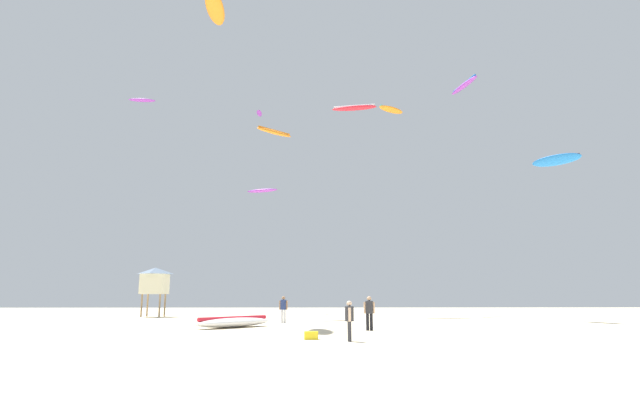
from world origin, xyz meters
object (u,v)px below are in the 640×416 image
object	(u,v)px
kite_grounded_near	(234,322)
kite_aloft_8	(464,85)
lifeguard_tower	(155,280)
cooler_box	(311,335)
kite_aloft_7	(391,110)
person_midground	(283,307)
kite_aloft_6	(274,132)
kite_aloft_0	(215,8)
kite_aloft_3	(262,191)
kite_aloft_2	(354,108)
kite_aloft_1	(259,113)
person_foreground	(349,318)
kite_aloft_5	(142,100)
person_left	(369,310)
kite_aloft_4	(556,160)

from	to	relation	value
kite_grounded_near	kite_aloft_8	distance (m)	27.29
lifeguard_tower	cooler_box	bearing A→B (deg)	-59.13
kite_aloft_7	person_midground	bearing A→B (deg)	-123.80
kite_aloft_6	kite_aloft_8	size ratio (longest dim) A/B	0.88
kite_aloft_0	kite_aloft_8	distance (m)	20.83
kite_grounded_near	kite_aloft_6	distance (m)	19.75
kite_aloft_3	kite_aloft_8	world-z (taller)	kite_aloft_8
kite_aloft_2	kite_aloft_8	world-z (taller)	kite_aloft_2
kite_aloft_2	kite_aloft_6	size ratio (longest dim) A/B	1.33
kite_grounded_near	kite_aloft_2	world-z (taller)	kite_aloft_2
kite_aloft_1	kite_aloft_7	distance (m)	16.73
person_midground	kite_aloft_1	world-z (taller)	kite_aloft_1
person_foreground	kite_aloft_1	world-z (taller)	kite_aloft_1
cooler_box	kite_aloft_5	world-z (taller)	kite_aloft_5
lifeguard_tower	cooler_box	xyz separation A→B (m)	(13.35, -22.34, -2.89)
cooler_box	kite_aloft_6	xyz separation A→B (m)	(-3.15, 19.98, 15.49)
person_midground	cooler_box	distance (m)	12.49
lifeguard_tower	person_foreground	bearing A→B (deg)	-57.48
lifeguard_tower	cooler_box	distance (m)	26.18
kite_aloft_6	kite_aloft_1	bearing A→B (deg)	101.05
kite_aloft_0	kite_aloft_2	bearing A→B (deg)	51.27
lifeguard_tower	kite_aloft_7	world-z (taller)	kite_aloft_7
person_left	kite_aloft_6	bearing A→B (deg)	21.90
person_foreground	cooler_box	size ratio (longest dim) A/B	2.76
kite_aloft_1	kite_aloft_2	xyz separation A→B (m)	(10.38, -10.85, -3.59)
lifeguard_tower	kite_aloft_2	size ratio (longest dim) A/B	0.92
kite_aloft_4	kite_aloft_8	world-z (taller)	kite_aloft_8
person_foreground	kite_aloft_0	distance (m)	25.17
kite_aloft_2	person_left	bearing A→B (deg)	-93.63
kite_grounded_near	kite_aloft_4	size ratio (longest dim) A/B	1.70
kite_aloft_3	kite_aloft_6	distance (m)	12.50
kite_aloft_6	kite_aloft_8	xyz separation A→B (m)	(15.94, -2.32, 3.41)
kite_aloft_1	kite_aloft_7	size ratio (longest dim) A/B	0.66
kite_aloft_5	kite_aloft_6	world-z (taller)	kite_aloft_5
person_foreground	kite_aloft_2	size ratio (longest dim) A/B	0.34
cooler_box	kite_aloft_0	world-z (taller)	kite_aloft_0
cooler_box	kite_aloft_7	distance (m)	35.34
person_midground	kite_aloft_4	distance (m)	20.51
kite_aloft_3	kite_aloft_7	world-z (taller)	kite_aloft_7
person_midground	kite_aloft_1	size ratio (longest dim) A/B	0.82
person_left	kite_aloft_4	bearing A→B (deg)	-68.33
person_midground	kite_grounded_near	bearing A→B (deg)	-17.14
person_foreground	kite_aloft_2	bearing A→B (deg)	84.24
kite_aloft_4	person_foreground	bearing A→B (deg)	-142.13
kite_aloft_1	kite_aloft_7	bearing A→B (deg)	-28.69
person_left	kite_aloft_7	distance (m)	30.29
person_left	kite_aloft_0	distance (m)	23.45
cooler_box	kite_aloft_2	bearing A→B (deg)	80.23
kite_aloft_7	kite_aloft_8	size ratio (longest dim) A/B	0.83
cooler_box	kite_aloft_5	size ratio (longest dim) A/B	0.20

